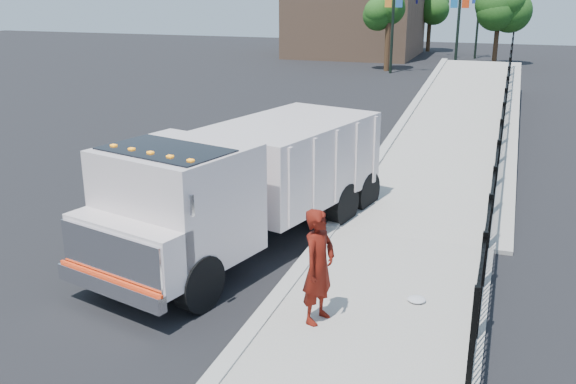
% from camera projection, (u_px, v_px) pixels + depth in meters
% --- Properties ---
extents(ground, '(120.00, 120.00, 0.00)m').
position_uv_depth(ground, '(272.00, 309.00, 11.62)').
color(ground, black).
rests_on(ground, ground).
extents(curb, '(0.30, 12.00, 0.16)m').
position_uv_depth(curb, '(226.00, 364.00, 9.80)').
color(curb, '#ADAAA3').
rests_on(curb, ground).
extents(ramp, '(3.95, 24.06, 3.19)m').
position_uv_depth(ramp, '(464.00, 134.00, 25.34)').
color(ramp, '#9E998E').
rests_on(ramp, ground).
extents(iron_fence, '(0.10, 28.00, 1.80)m').
position_uv_depth(iron_fence, '(501.00, 136.00, 21.02)').
color(iron_fence, black).
rests_on(iron_fence, ground).
extents(truck, '(4.55, 8.48, 2.77)m').
position_uv_depth(truck, '(244.00, 180.00, 13.93)').
color(truck, black).
rests_on(truck, ground).
extents(worker, '(0.66, 0.84, 2.01)m').
position_uv_depth(worker, '(319.00, 266.00, 10.71)').
color(worker, '#561109').
rests_on(worker, sidewalk).
extents(debris, '(0.34, 0.34, 0.08)m').
position_uv_depth(debris, '(417.00, 299.00, 11.65)').
color(debris, silver).
rests_on(debris, sidewalk).
extents(light_pole_0, '(3.77, 0.22, 8.00)m').
position_uv_depth(light_pole_0, '(398.00, 6.00, 41.56)').
color(light_pole_0, black).
rests_on(light_pole_0, ground).
extents(light_pole_1, '(3.77, 0.22, 8.00)m').
position_uv_depth(light_pole_1, '(455.00, 6.00, 40.48)').
color(light_pole_1, black).
rests_on(light_pole_1, ground).
extents(light_pole_2, '(3.77, 0.22, 8.00)m').
position_uv_depth(light_pole_2, '(414.00, 2.00, 50.11)').
color(light_pole_2, black).
rests_on(light_pole_2, ground).
extents(light_pole_3, '(3.78, 0.22, 8.00)m').
position_uv_depth(light_pole_3, '(476.00, 2.00, 50.35)').
color(light_pole_3, black).
rests_on(light_pole_3, ground).
extents(tree_0, '(2.27, 2.27, 5.13)m').
position_uv_depth(tree_0, '(389.00, 12.00, 42.97)').
color(tree_0, '#382314').
rests_on(tree_0, ground).
extents(tree_1, '(2.82, 2.82, 5.41)m').
position_uv_depth(tree_1, '(499.00, 9.00, 46.28)').
color(tree_1, '#382314').
rests_on(tree_1, ground).
extents(tree_2, '(3.15, 3.15, 5.58)m').
position_uv_depth(tree_2, '(431.00, 5.00, 56.10)').
color(tree_2, '#382314').
rests_on(tree_2, ground).
extents(building, '(10.00, 10.00, 8.00)m').
position_uv_depth(building, '(357.00, 6.00, 52.76)').
color(building, '#8C664C').
rests_on(building, ground).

